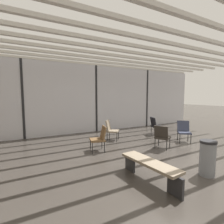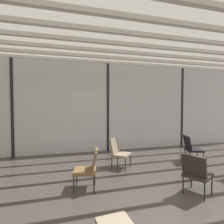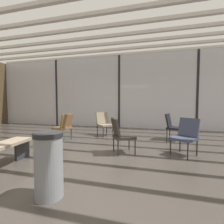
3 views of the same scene
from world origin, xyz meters
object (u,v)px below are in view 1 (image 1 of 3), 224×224
(parked_airplane, at_px, (71,92))
(trash_bin, at_px, (207,158))
(lounge_chair_3, at_px, (162,135))
(lounge_chair_2, at_px, (100,137))
(lounge_chair_1, at_px, (184,130))
(waiting_bench, at_px, (150,166))
(lounge_chair_0, at_px, (111,129))
(lounge_chair_4, at_px, (155,125))

(parked_airplane, relative_size, trash_bin, 13.61)
(parked_airplane, height_order, lounge_chair_3, parked_airplane)
(lounge_chair_2, distance_m, lounge_chair_3, 2.26)
(lounge_chair_3, height_order, trash_bin, lounge_chair_3)
(parked_airplane, distance_m, lounge_chair_3, 9.95)
(lounge_chair_1, relative_size, lounge_chair_3, 1.00)
(waiting_bench, bearing_deg, lounge_chair_0, -20.13)
(lounge_chair_4, distance_m, waiting_bench, 4.78)
(parked_airplane, height_order, trash_bin, parked_airplane)
(lounge_chair_1, distance_m, lounge_chair_3, 1.55)
(lounge_chair_3, relative_size, trash_bin, 1.01)
(parked_airplane, xyz_separation_m, lounge_chair_1, (2.31, -9.48, -1.80))
(lounge_chair_0, bearing_deg, lounge_chair_1, -82.63)
(lounge_chair_2, height_order, trash_bin, lounge_chair_2)
(parked_airplane, relative_size, waiting_bench, 6.91)
(lounge_chair_1, height_order, trash_bin, lounge_chair_1)
(parked_airplane, xyz_separation_m, lounge_chair_2, (-1.30, -8.89, -1.80))
(lounge_chair_1, distance_m, waiting_bench, 3.96)
(waiting_bench, bearing_deg, lounge_chair_1, -67.57)
(parked_airplane, xyz_separation_m, waiting_bench, (-1.18, -11.35, -1.93))
(lounge_chair_1, relative_size, lounge_chair_4, 1.00)
(lounge_chair_3, height_order, lounge_chair_4, same)
(lounge_chair_4, xyz_separation_m, waiting_bench, (-3.34, -3.41, -0.13))
(lounge_chair_0, bearing_deg, lounge_chair_4, -52.90)
(lounge_chair_2, bearing_deg, lounge_chair_3, 79.66)
(lounge_chair_1, xyz_separation_m, lounge_chair_2, (-3.61, 0.58, 0.00))
(lounge_chair_2, height_order, lounge_chair_3, same)
(lounge_chair_3, bearing_deg, lounge_chair_0, -0.00)
(lounge_chair_0, distance_m, trash_bin, 4.03)
(trash_bin, bearing_deg, lounge_chair_4, 63.59)
(lounge_chair_1, height_order, waiting_bench, lounge_chair_1)
(lounge_chair_1, xyz_separation_m, lounge_chair_4, (-0.15, 1.54, 0.00))
(lounge_chair_3, xyz_separation_m, lounge_chair_4, (1.38, 1.82, 0.00))
(lounge_chair_3, bearing_deg, trash_bin, 136.87)
(lounge_chair_0, distance_m, lounge_chair_4, 2.44)
(lounge_chair_1, bearing_deg, waiting_bench, -113.74)
(parked_airplane, distance_m, waiting_bench, 11.58)
(trash_bin, bearing_deg, lounge_chair_3, 75.24)
(lounge_chair_2, distance_m, trash_bin, 3.28)
(lounge_chair_1, bearing_deg, lounge_chair_0, -175.06)
(waiting_bench, bearing_deg, trash_bin, -112.75)
(lounge_chair_3, distance_m, lounge_chair_4, 2.28)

